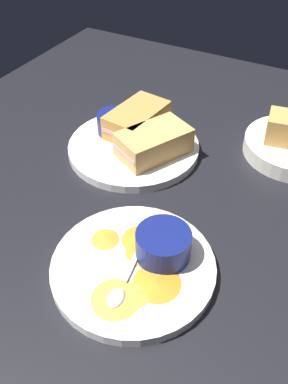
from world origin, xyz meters
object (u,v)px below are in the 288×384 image
at_px(ramekin_light_gravy, 163,244).
at_px(plate_chips_companion, 133,267).
at_px(sandwich_half_far, 137,120).
at_px(spoon_by_dark_ramekin, 136,139).
at_px(plate_sandwich_main, 134,147).
at_px(spoon_by_gravy_ramekin, 120,290).
at_px(sandwich_half_near, 154,142).
at_px(ramekin_dark_sauce, 114,122).

bearing_deg(ramekin_light_gravy, plate_chips_companion, -39.81).
bearing_deg(sandwich_half_far, spoon_by_dark_ramekin, 26.00).
bearing_deg(plate_chips_companion, spoon_by_dark_ramekin, -151.69).
distance_m(plate_sandwich_main, spoon_by_gravy_ramekin, 0.34).
distance_m(plate_sandwich_main, plate_chips_companion, 0.29).
bearing_deg(spoon_by_gravy_ramekin, plate_chips_companion, -171.41).
height_order(plate_chips_companion, spoon_by_gravy_ramekin, spoon_by_gravy_ramekin).
relative_size(sandwich_half_near, spoon_by_gravy_ramekin, 1.51).
bearing_deg(spoon_by_dark_ramekin, ramekin_dark_sauce, -97.33).
xyz_separation_m(ramekin_light_gravy, spoon_by_gravy_ramekin, (0.08, -0.02, -0.02)).
height_order(sandwich_half_near, spoon_by_gravy_ramekin, sandwich_half_near).
height_order(plate_chips_companion, ramekin_light_gravy, ramekin_light_gravy).
relative_size(plate_sandwich_main, spoon_by_gravy_ramekin, 2.52).
bearing_deg(plate_sandwich_main, ramekin_light_gravy, 38.13).
distance_m(sandwich_half_far, spoon_by_gravy_ramekin, 0.38).
distance_m(sandwich_half_far, ramekin_dark_sauce, 0.05).
distance_m(plate_chips_companion, spoon_by_gravy_ramekin, 0.05).
xyz_separation_m(spoon_by_dark_ramekin, spoon_by_gravy_ramekin, (0.31, 0.15, 0.00)).
bearing_deg(ramekin_dark_sauce, spoon_by_gravy_ramekin, 32.40).
bearing_deg(sandwich_half_far, plate_sandwich_main, 20.73).
xyz_separation_m(sandwich_half_near, ramekin_dark_sauce, (-0.03, -0.10, -0.00)).
relative_size(spoon_by_dark_ramekin, spoon_by_gravy_ramekin, 1.00).
relative_size(plate_sandwich_main, spoon_by_dark_ramekin, 2.52).
bearing_deg(plate_sandwich_main, sandwich_half_far, -159.27).
bearing_deg(ramekin_dark_sauce, ramekin_light_gravy, 43.65).
xyz_separation_m(sandwich_half_far, plate_chips_companion, (0.30, 0.16, -0.03)).
bearing_deg(sandwich_half_near, sandwich_half_far, -129.27).
bearing_deg(plate_sandwich_main, ramekin_dark_sauce, -108.27).
distance_m(ramekin_dark_sauce, spoon_by_gravy_ramekin, 0.38).
height_order(ramekin_dark_sauce, spoon_by_dark_ramekin, ramekin_dark_sauce).
bearing_deg(spoon_by_gravy_ramekin, ramekin_light_gravy, 165.44).
xyz_separation_m(ramekin_dark_sauce, ramekin_light_gravy, (0.23, 0.22, 0.00)).
height_order(sandwich_half_far, spoon_by_dark_ramekin, sandwich_half_far).
distance_m(plate_sandwich_main, ramekin_dark_sauce, 0.06).
relative_size(sandwich_half_far, spoon_by_gravy_ramekin, 1.41).
bearing_deg(ramekin_dark_sauce, sandwich_half_near, 75.85).
bearing_deg(ramekin_light_gravy, sandwich_half_far, -144.41).
bearing_deg(spoon_by_gravy_ramekin, plate_sandwich_main, -153.72).
bearing_deg(spoon_by_gravy_ramekin, spoon_by_dark_ramekin, -154.45).
bearing_deg(spoon_by_gravy_ramekin, sandwich_half_far, -154.41).
height_order(plate_sandwich_main, spoon_by_dark_ramekin, spoon_by_dark_ramekin).
distance_m(plate_sandwich_main, sandwich_half_near, 0.06).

